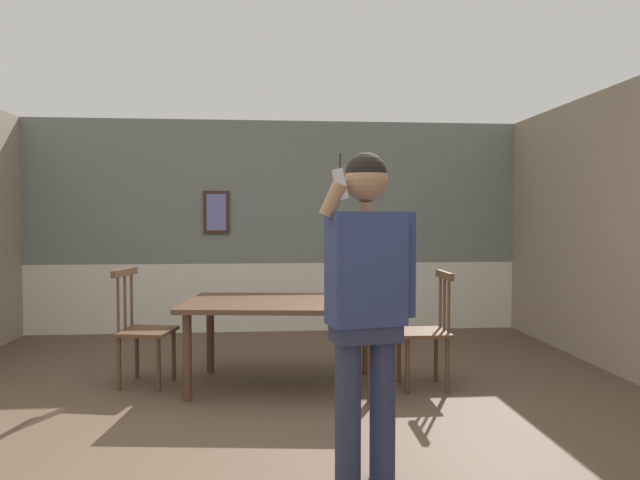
# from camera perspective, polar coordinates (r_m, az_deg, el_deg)

# --- Properties ---
(ground_plane) EXTENTS (7.97, 7.97, 0.00)m
(ground_plane) POSITION_cam_1_polar(r_m,az_deg,el_deg) (3.90, -3.88, -19.19)
(ground_plane) COLOR brown
(room_back_partition) EXTENTS (6.22, 0.17, 2.63)m
(room_back_partition) POSITION_cam_1_polar(r_m,az_deg,el_deg) (7.26, -4.41, 0.95)
(room_back_partition) COLOR slate
(room_back_partition) RESTS_ON ground_plane
(dining_table) EXTENTS (1.73, 1.19, 0.73)m
(dining_table) POSITION_cam_1_polar(r_m,az_deg,el_deg) (4.89, -3.61, -6.95)
(dining_table) COLOR #4C3323
(dining_table) RESTS_ON ground_plane
(chair_near_window) EXTENTS (0.50, 0.50, 0.99)m
(chair_near_window) POSITION_cam_1_polar(r_m,az_deg,el_deg) (5.16, -17.14, -8.39)
(chair_near_window) COLOR #513823
(chair_near_window) RESTS_ON ground_plane
(chair_by_doorway) EXTENTS (0.41, 0.41, 0.97)m
(chair_by_doorway) POSITION_cam_1_polar(r_m,az_deg,el_deg) (4.96, 10.52, -8.79)
(chair_by_doorway) COLOR #513823
(chair_by_doorway) RESTS_ON ground_plane
(person_figure) EXTENTS (0.55, 0.29, 1.77)m
(person_figure) POSITION_cam_1_polar(r_m,az_deg,el_deg) (3.10, 4.67, -5.09)
(person_figure) COLOR #282E49
(person_figure) RESTS_ON ground_plane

